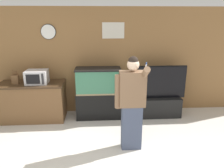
{
  "coord_description": "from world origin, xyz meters",
  "views": [
    {
      "loc": [
        0.15,
        -2.49,
        2.36
      ],
      "look_at": [
        0.43,
        1.75,
        1.05
      ],
      "focal_mm": 35.0,
      "sensor_mm": 36.0,
      "label": 1
    }
  ],
  "objects_px": {
    "counter_island": "(33,101)",
    "person_standing": "(132,103)",
    "knife_block": "(15,79)",
    "tv_on_stand": "(159,101)",
    "microwave": "(37,77)",
    "aquarium_on_stand": "(98,93)"
  },
  "relations": [
    {
      "from": "counter_island",
      "to": "person_standing",
      "type": "bearing_deg",
      "value": -32.32
    },
    {
      "from": "microwave",
      "to": "tv_on_stand",
      "type": "height_order",
      "value": "tv_on_stand"
    },
    {
      "from": "counter_island",
      "to": "microwave",
      "type": "xyz_separation_m",
      "value": [
        0.15,
        -0.01,
        0.6
      ]
    },
    {
      "from": "counter_island",
      "to": "tv_on_stand",
      "type": "distance_m",
      "value": 3.03
    },
    {
      "from": "microwave",
      "to": "knife_block",
      "type": "bearing_deg",
      "value": 179.52
    },
    {
      "from": "microwave",
      "to": "person_standing",
      "type": "bearing_deg",
      "value": -34.04
    },
    {
      "from": "tv_on_stand",
      "to": "person_standing",
      "type": "bearing_deg",
      "value": -124.02
    },
    {
      "from": "tv_on_stand",
      "to": "aquarium_on_stand",
      "type": "bearing_deg",
      "value": 177.83
    },
    {
      "from": "counter_island",
      "to": "aquarium_on_stand",
      "type": "bearing_deg",
      "value": 1.35
    },
    {
      "from": "knife_block",
      "to": "person_standing",
      "type": "xyz_separation_m",
      "value": [
        2.47,
        -1.34,
        -0.11
      ]
    },
    {
      "from": "person_standing",
      "to": "microwave",
      "type": "bearing_deg",
      "value": 145.96
    },
    {
      "from": "knife_block",
      "to": "aquarium_on_stand",
      "type": "distance_m",
      "value": 1.92
    },
    {
      "from": "counter_island",
      "to": "aquarium_on_stand",
      "type": "height_order",
      "value": "aquarium_on_stand"
    },
    {
      "from": "knife_block",
      "to": "tv_on_stand",
      "type": "height_order",
      "value": "tv_on_stand"
    },
    {
      "from": "aquarium_on_stand",
      "to": "counter_island",
      "type": "bearing_deg",
      "value": -178.65
    },
    {
      "from": "tv_on_stand",
      "to": "knife_block",
      "type": "bearing_deg",
      "value": 179.75
    },
    {
      "from": "counter_island",
      "to": "microwave",
      "type": "height_order",
      "value": "microwave"
    },
    {
      "from": "aquarium_on_stand",
      "to": "person_standing",
      "type": "height_order",
      "value": "person_standing"
    },
    {
      "from": "aquarium_on_stand",
      "to": "knife_block",
      "type": "bearing_deg",
      "value": -178.74
    },
    {
      "from": "counter_island",
      "to": "knife_block",
      "type": "distance_m",
      "value": 0.65
    },
    {
      "from": "microwave",
      "to": "tv_on_stand",
      "type": "distance_m",
      "value": 2.95
    },
    {
      "from": "counter_island",
      "to": "person_standing",
      "type": "distance_m",
      "value": 2.56
    }
  ]
}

